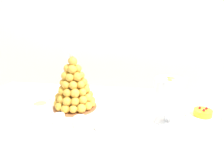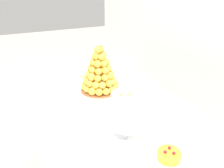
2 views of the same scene
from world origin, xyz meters
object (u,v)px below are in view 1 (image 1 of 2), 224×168
object	(u,v)px
croquembouche	(74,86)
dessert_cup_right	(101,124)
dessert_cup_mid_left	(38,117)
macaron_goblet	(168,95)
dessert_cup_centre	(59,120)
dessert_cup_left	(16,117)
dessert_cup_mid_right	(80,122)
wine_glass	(78,77)
creme_brulee_ramekin	(40,105)
serving_tray	(68,113)
fruit_tart_plate	(203,114)

from	to	relation	value
croquembouche	dessert_cup_right	distance (m)	0.30
dessert_cup_mid_left	macaron_goblet	world-z (taller)	macaron_goblet
dessert_cup_mid_left	dessert_cup_centre	xyz separation A→B (m)	(0.11, -0.00, -0.00)
dessert_cup_mid_left	dessert_cup_centre	world-z (taller)	dessert_cup_mid_left
dessert_cup_left	dessert_cup_mid_right	xyz separation A→B (m)	(0.32, -0.01, -0.00)
dessert_cup_centre	wine_glass	distance (m)	0.46
dessert_cup_left	dessert_cup_centre	world-z (taller)	dessert_cup_left
macaron_goblet	dessert_cup_mid_right	bearing A→B (deg)	-162.54
croquembouche	dessert_cup_mid_right	xyz separation A→B (m)	(0.09, -0.21, -0.10)
croquembouche	dessert_cup_mid_right	world-z (taller)	croquembouche
croquembouche	dessert_cup_centre	world-z (taller)	croquembouche
dessert_cup_centre	creme_brulee_ramekin	distance (m)	0.24
dessert_cup_right	serving_tray	bearing A→B (deg)	145.68
dessert_cup_mid_left	dessert_cup_centre	distance (m)	0.11
serving_tray	dessert_cup_mid_left	bearing A→B (deg)	-129.59
macaron_goblet	fruit_tart_plate	size ratio (longest dim) A/B	1.28
croquembouche	wine_glass	bearing A→B (deg)	102.58
fruit_tart_plate	macaron_goblet	bearing A→B (deg)	-155.46
dessert_cup_left	creme_brulee_ramekin	distance (m)	0.17
fruit_tart_plate	dessert_cup_left	bearing A→B (deg)	-167.19
wine_glass	dessert_cup_centre	bearing A→B (deg)	-84.60
serving_tray	croquembouche	world-z (taller)	croquembouche
creme_brulee_ramekin	fruit_tart_plate	bearing A→B (deg)	2.88
dessert_cup_left	fruit_tart_plate	distance (m)	0.94
dessert_cup_right	fruit_tart_plate	xyz separation A→B (m)	(0.49, 0.22, -0.02)
fruit_tart_plate	dessert_cup_centre	bearing A→B (deg)	-163.83
dessert_cup_mid_left	dessert_cup_centre	size ratio (longest dim) A/B	1.01
dessert_cup_left	macaron_goblet	size ratio (longest dim) A/B	0.26
dessert_cup_left	macaron_goblet	world-z (taller)	macaron_goblet
dessert_cup_mid_right	dessert_cup_right	world-z (taller)	dessert_cup_right
dessert_cup_left	wine_glass	bearing A→B (deg)	69.24
croquembouche	fruit_tart_plate	bearing A→B (deg)	0.53
wine_glass	dessert_cup_mid_right	bearing A→B (deg)	-72.22
serving_tray	dessert_cup_left	bearing A→B (deg)	-147.65
dessert_cup_mid_right	creme_brulee_ramekin	world-z (taller)	dessert_cup_mid_right
serving_tray	croquembouche	xyz separation A→B (m)	(0.02, 0.07, 0.13)
creme_brulee_ramekin	wine_glass	size ratio (longest dim) A/B	0.53
dessert_cup_centre	fruit_tart_plate	world-z (taller)	dessert_cup_centre
dessert_cup_centre	creme_brulee_ramekin	size ratio (longest dim) A/B	0.67
dessert_cup_left	wine_glass	distance (m)	0.50
croquembouche	dessert_cup_mid_left	xyz separation A→B (m)	(-0.12, -0.19, -0.10)
serving_tray	wine_glass	size ratio (longest dim) A/B	3.72
dessert_cup_left	macaron_goblet	xyz separation A→B (m)	(0.73, 0.12, 0.11)
dessert_cup_centre	wine_glass	bearing A→B (deg)	95.40
macaron_goblet	wine_glass	distance (m)	0.65
dessert_cup_centre	fruit_tart_plate	size ratio (longest dim) A/B	0.29
dessert_cup_centre	dessert_cup_right	xyz separation A→B (m)	(0.21, -0.01, 0.00)
dessert_cup_mid_left	fruit_tart_plate	world-z (taller)	dessert_cup_mid_left
serving_tray	fruit_tart_plate	distance (m)	0.71
dessert_cup_mid_left	macaron_goblet	bearing A→B (deg)	10.32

